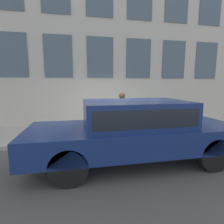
{
  "coord_description": "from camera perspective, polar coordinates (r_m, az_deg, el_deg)",
  "views": [
    {
      "loc": [
        -5.37,
        1.07,
        1.9
      ],
      "look_at": [
        0.74,
        -0.15,
        0.93
      ],
      "focal_mm": 28.0,
      "sensor_mm": 36.0,
      "label": 1
    }
  ],
  "objects": [
    {
      "name": "ground_plane",
      "position": [
        5.79,
        -0.06,
        -10.31
      ],
      "size": [
        80.0,
        80.0,
        0.0
      ],
      "primitive_type": "plane",
      "color": "#514F4C"
    },
    {
      "name": "parked_car_navy_near",
      "position": [
        4.33,
        7.48,
        -5.1
      ],
      "size": [
        1.84,
        5.06,
        1.53
      ],
      "color": "black",
      "rests_on": "ground_plane"
    },
    {
      "name": "building_facade",
      "position": [
        8.73,
        -4.15,
        27.55
      ],
      "size": [
        0.33,
        40.0,
        9.41
      ],
      "color": "beige",
      "rests_on": "ground_plane"
    },
    {
      "name": "sidewalk",
      "position": [
        7.04,
        -2.2,
        -6.28
      ],
      "size": [
        2.69,
        60.0,
        0.13
      ],
      "color": "#B2ADA3",
      "rests_on": "ground_plane"
    },
    {
      "name": "fire_hydrant",
      "position": [
        6.14,
        -3.44,
        -3.66
      ],
      "size": [
        0.33,
        0.44,
        0.86
      ],
      "color": "gray",
      "rests_on": "sidewalk"
    },
    {
      "name": "person",
      "position": [
        6.54,
        3.22,
        1.18
      ],
      "size": [
        0.36,
        0.24,
        1.5
      ],
      "rotation": [
        0.0,
        0.0,
        1.48
      ],
      "color": "#232328",
      "rests_on": "sidewalk"
    }
  ]
}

